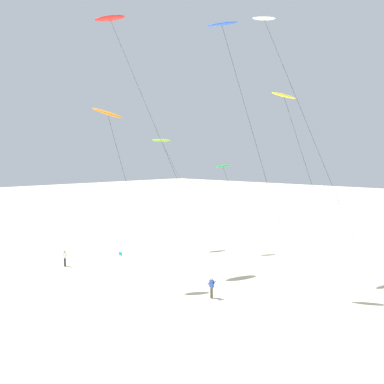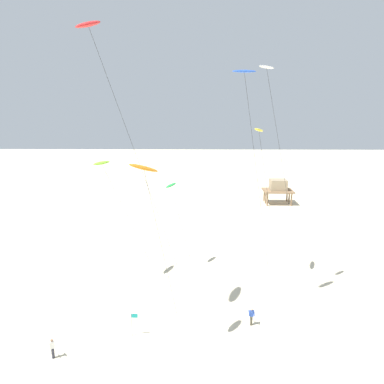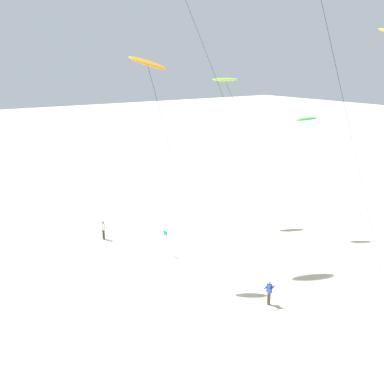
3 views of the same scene
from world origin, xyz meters
TOP-DOWN VIEW (x-y plane):
  - ground_plane at (0.00, 0.00)m, footprint 260.00×260.00m
  - kite_blue at (4.21, 5.10)m, footprint 5.49×6.30m
  - kite_green at (-2.61, 13.88)m, footprint 2.87×3.64m
  - kite_lime at (-9.32, 10.27)m, footprint 4.77×6.18m
  - kite_white at (6.69, 7.99)m, footprint 7.50×9.05m
  - kite_orange at (-3.31, -0.95)m, footprint 3.41×4.06m
  - kite_yellow at (6.56, 10.96)m, footprint 4.66×6.11m
  - kite_red at (-7.38, 2.16)m, footprint 7.22×9.57m
  - kite_flyer_nearest at (5.18, 2.65)m, footprint 0.55×0.52m
  - kite_flyer_middle at (-10.70, -1.78)m, footprint 0.68×0.67m
  - marker_flag at (-4.97, 1.02)m, footprint 0.57×0.05m

SIDE VIEW (x-z plane):
  - ground_plane at x=0.00m, z-range 0.00..0.00m
  - kite_flyer_nearest at x=5.18m, z-range 0.06..1.73m
  - kite_flyer_middle at x=-10.70m, z-range 0.06..1.73m
  - marker_flag at x=-4.97m, z-range 0.44..2.54m
  - kite_green at x=-2.61m, z-range 4.83..15.22m
  - kite_lime at x=-9.32m, z-range 6.42..19.88m
  - kite_orange at x=-3.31m, z-range 6.94..22.29m
  - kite_yellow at x=6.56m, z-range 7.90..24.80m
  - kite_white at x=6.69m, z-range 9.91..32.29m
  - kite_blue at x=4.21m, z-range 10.25..32.06m
  - kite_red at x=-7.38m, z-range 11.75..36.96m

